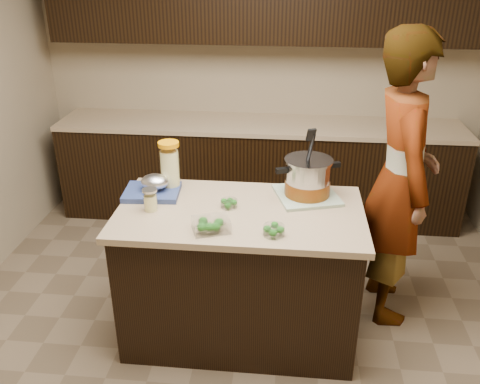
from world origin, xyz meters
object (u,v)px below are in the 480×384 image
(island, at_px, (240,274))
(lemonade_pitcher, at_px, (170,168))
(stock_pot, at_px, (308,179))
(person, at_px, (399,181))

(island, relative_size, lemonade_pitcher, 4.60)
(stock_pot, distance_m, person, 0.61)
(lemonade_pitcher, bearing_deg, stock_pot, -1.26)
(stock_pot, distance_m, lemonade_pitcher, 0.86)
(person, bearing_deg, island, 107.50)
(stock_pot, relative_size, person, 0.22)
(lemonade_pitcher, height_order, person, person)
(island, height_order, lemonade_pitcher, lemonade_pitcher)
(island, xyz_separation_m, lemonade_pitcher, (-0.47, 0.24, 0.60))
(island, height_order, stock_pot, stock_pot)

